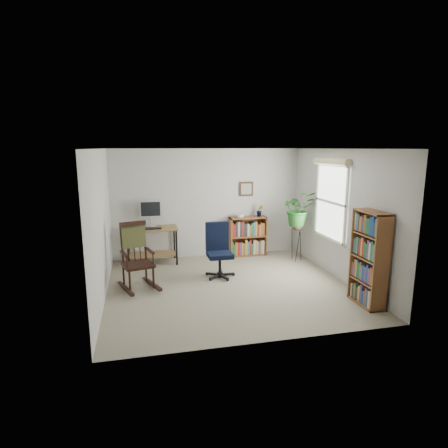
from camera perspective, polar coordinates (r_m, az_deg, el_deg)
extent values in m
cube|color=gray|center=(6.74, 0.77, -9.45)|extent=(4.20, 4.00, 0.00)
cube|color=silver|center=(6.29, 0.83, 11.41)|extent=(4.20, 4.00, 0.00)
cube|color=#B7B7B2|center=(8.34, -2.46, 3.16)|extent=(4.20, 0.00, 2.40)
cube|color=#B7B7B2|center=(4.54, 6.81, -4.07)|extent=(4.20, 0.00, 2.40)
cube|color=#B7B7B2|center=(6.26, -18.22, -0.23)|extent=(0.00, 4.00, 2.40)
cube|color=#B7B7B2|center=(7.19, 17.28, 1.30)|extent=(0.00, 4.00, 2.40)
cube|color=black|center=(7.87, -10.96, -0.66)|extent=(0.40, 0.15, 0.02)
imported|color=#205C21|center=(8.06, 11.34, 4.82)|extent=(1.69, 1.88, 1.46)
imported|color=#205C21|center=(8.50, 5.45, 1.52)|extent=(0.13, 0.24, 0.11)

